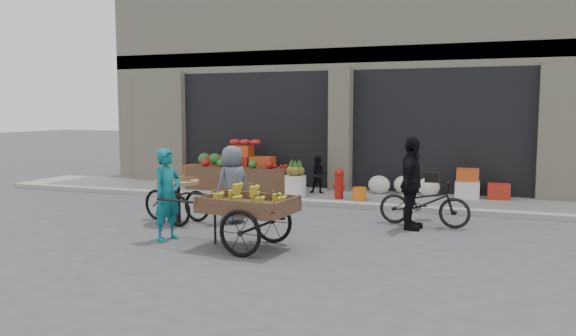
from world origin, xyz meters
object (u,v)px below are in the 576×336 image
(vendor_grey, at_px, (233,184))
(cyclist, at_px, (411,183))
(seated_person, at_px, (319,175))
(banana_cart, at_px, (245,202))
(vendor_woman, at_px, (167,195))
(orange_bucket, at_px, (359,194))
(tricycle_cart, at_px, (177,194))
(fire_hydrant, at_px, (339,183))
(pineapple_bin, at_px, (295,186))
(bicycle, at_px, (424,202))

(vendor_grey, bearing_deg, cyclist, 129.80)
(seated_person, xyz_separation_m, vendor_grey, (-0.69, -3.50, 0.17))
(banana_cart, distance_m, vendor_woman, 1.47)
(vendor_woman, relative_size, vendor_grey, 1.03)
(orange_bucket, height_order, cyclist, cyclist)
(vendor_woman, xyz_separation_m, tricycle_cart, (-0.61, 1.32, -0.22))
(orange_bucket, distance_m, tricycle_cart, 4.31)
(seated_person, relative_size, vendor_grey, 0.61)
(orange_bucket, relative_size, tricycle_cart, 0.22)
(fire_hydrant, distance_m, seated_person, 0.96)
(fire_hydrant, relative_size, vendor_woman, 0.45)
(seated_person, bearing_deg, fire_hydrant, -52.88)
(pineapple_bin, xyz_separation_m, vendor_woman, (-0.69, -4.59, 0.41))
(vendor_woman, xyz_separation_m, vendor_grey, (0.40, 1.70, -0.02))
(tricycle_cart, xyz_separation_m, bicycle, (4.56, 1.36, -0.11))
(tricycle_cart, relative_size, cyclist, 0.85)
(seated_person, relative_size, banana_cart, 0.37)
(banana_cart, height_order, vendor_woman, vendor_woman)
(fire_hydrant, distance_m, tricycle_cart, 4.02)
(vendor_grey, relative_size, cyclist, 0.88)
(banana_cart, bearing_deg, bicycle, 54.54)
(seated_person, distance_m, cyclist, 3.95)
(banana_cart, bearing_deg, vendor_woman, -175.84)
(pineapple_bin, relative_size, cyclist, 0.30)
(vendor_woman, bearing_deg, tricycle_cart, 37.20)
(orange_bucket, xyz_separation_m, cyclist, (1.46, -2.21, 0.59))
(vendor_grey, bearing_deg, vendor_woman, 16.67)
(fire_hydrant, xyz_separation_m, seated_person, (-0.70, 0.65, 0.08))
(fire_hydrant, height_order, tricycle_cart, tricycle_cart)
(fire_hydrant, xyz_separation_m, bicycle, (2.16, -1.86, -0.05))
(banana_cart, bearing_deg, orange_bucket, 86.40)
(vendor_grey, relative_size, bicycle, 0.88)
(banana_cart, height_order, bicycle, banana_cart)
(banana_cart, relative_size, tricycle_cart, 1.74)
(pineapple_bin, xyz_separation_m, bicycle, (3.26, -1.91, 0.08))
(vendor_woman, relative_size, cyclist, 0.91)
(cyclist, bearing_deg, orange_bucket, 38.35)
(pineapple_bin, distance_m, seated_person, 0.75)
(fire_hydrant, distance_m, cyclist, 3.01)
(pineapple_bin, height_order, vendor_woman, vendor_woman)
(pineapple_bin, bearing_deg, tricycle_cart, -111.76)
(bicycle, bearing_deg, seated_person, 53.65)
(vendor_woman, distance_m, cyclist, 4.39)
(fire_hydrant, xyz_separation_m, vendor_grey, (-1.39, -2.85, 0.25))
(vendor_grey, bearing_deg, pineapple_bin, -155.81)
(seated_person, relative_size, bicycle, 0.54)
(pineapple_bin, distance_m, vendor_grey, 2.94)
(vendor_woman, relative_size, tricycle_cart, 1.07)
(pineapple_bin, relative_size, bicycle, 0.30)
(vendor_woman, bearing_deg, cyclist, -46.37)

